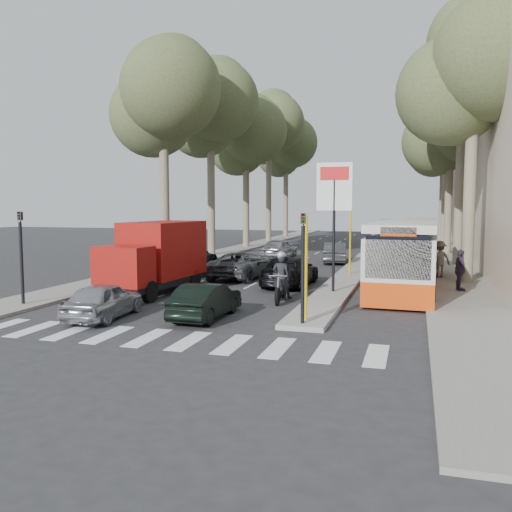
{
  "coord_description": "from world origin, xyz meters",
  "views": [
    {
      "loc": [
        6.58,
        -17.87,
        3.87
      ],
      "look_at": [
        -0.12,
        4.78,
        1.6
      ],
      "focal_mm": 38.0,
      "sensor_mm": 36.0,
      "label": 1
    }
  ],
  "objects": [
    {
      "name": "tree_l_b",
      "position": [
        -7.97,
        20.11,
        11.07
      ],
      "size": [
        7.4,
        7.2,
        14.88
      ],
      "color": "#6B604C",
      "rests_on": "ground"
    },
    {
      "name": "pedestrian_near",
      "position": [
        8.47,
        6.9,
        1.02
      ],
      "size": [
        0.77,
        1.15,
        1.8
      ],
      "primitive_type": "imported",
      "rotation": [
        0.0,
        0.0,
        1.82
      ],
      "color": "#3A2D44",
      "rests_on": "sidewalk_right"
    },
    {
      "name": "ground",
      "position": [
        0.0,
        0.0,
        0.0
      ],
      "size": [
        120.0,
        120.0,
        0.0
      ],
      "primitive_type": "plane",
      "color": "#28282B",
      "rests_on": "ground"
    },
    {
      "name": "queue_car_d",
      "position": [
        1.51,
        17.71,
        0.67
      ],
      "size": [
        1.9,
        4.2,
        1.34
      ],
      "primitive_type": "imported",
      "rotation": [
        0.0,
        0.0,
        3.26
      ],
      "color": "#4A4D52",
      "rests_on": "ground"
    },
    {
      "name": "city_bus",
      "position": [
        6.2,
        7.86,
        1.66
      ],
      "size": [
        3.03,
        12.04,
        3.15
      ],
      "rotation": [
        0.0,
        0.0,
        -0.04
      ],
      "color": "#DB410C",
      "rests_on": "ground"
    },
    {
      "name": "red_truck",
      "position": [
        -4.18,
        3.3,
        1.64
      ],
      "size": [
        2.66,
        5.97,
        3.1
      ],
      "rotation": [
        0.0,
        0.0,
        -0.09
      ],
      "color": "black",
      "rests_on": "ground"
    },
    {
      "name": "tree_r_b",
      "position": [
        9.23,
        18.11,
        11.42
      ],
      "size": [
        7.4,
        7.2,
        15.27
      ],
      "color": "#6B604C",
      "rests_on": "ground"
    },
    {
      "name": "traffic_light_island",
      "position": [
        3.25,
        -1.5,
        2.49
      ],
      "size": [
        0.16,
        0.41,
        3.6
      ],
      "color": "black",
      "rests_on": "ground"
    },
    {
      "name": "tree_l_d",
      "position": [
        -7.87,
        36.11,
        11.76
      ],
      "size": [
        7.4,
        7.2,
        15.66
      ],
      "color": "#6B604C",
      "rests_on": "ground"
    },
    {
      "name": "tree_l_a",
      "position": [
        -7.87,
        12.11,
        10.38
      ],
      "size": [
        7.4,
        7.2,
        14.1
      ],
      "color": "#6B604C",
      "rests_on": "ground"
    },
    {
      "name": "tree_l_c",
      "position": [
        -7.77,
        28.11,
        10.04
      ],
      "size": [
        7.4,
        7.2,
        13.71
      ],
      "color": "#6B604C",
      "rests_on": "ground"
    },
    {
      "name": "queue_car_a",
      "position": [
        -2.14,
        8.9,
        0.69
      ],
      "size": [
        2.54,
        5.05,
        1.37
      ],
      "primitive_type": "imported",
      "rotation": [
        0.0,
        0.0,
        3.09
      ],
      "color": "#52535A",
      "rests_on": "ground"
    },
    {
      "name": "tree_r_e",
      "position": [
        9.23,
        42.11,
        10.38
      ],
      "size": [
        7.4,
        7.2,
        14.1
      ],
      "color": "#6B604C",
      "rests_on": "ground"
    },
    {
      "name": "tree_r_c",
      "position": [
        9.03,
        26.11,
        9.69
      ],
      "size": [
        7.4,
        7.2,
        13.32
      ],
      "color": "#6B604C",
      "rests_on": "ground"
    },
    {
      "name": "pedestrian_far",
      "position": [
        7.79,
        11.3,
        1.06
      ],
      "size": [
        1.32,
        1.06,
        1.88
      ],
      "primitive_type": "imported",
      "rotation": [
        0.0,
        0.0,
        3.65
      ],
      "color": "#6E6052",
      "rests_on": "sidewalk_right"
    },
    {
      "name": "queue_car_b",
      "position": [
        0.89,
        7.0,
        0.71
      ],
      "size": [
        2.12,
        4.94,
        1.42
      ],
      "primitive_type": "imported",
      "rotation": [
        0.0,
        0.0,
        3.11
      ],
      "color": "black",
      "rests_on": "ground"
    },
    {
      "name": "queue_car_c",
      "position": [
        -2.72,
        19.28,
        0.72
      ],
      "size": [
        2.02,
        4.33,
        1.43
      ],
      "primitive_type": "imported",
      "rotation": [
        0.0,
        0.0,
        3.06
      ],
      "color": "#A4A6AC",
      "rests_on": "ground"
    },
    {
      "name": "tree_r_d",
      "position": [
        9.13,
        34.11,
        11.07
      ],
      "size": [
        7.4,
        7.2,
        14.88
      ],
      "color": "#6B604C",
      "rests_on": "ground"
    },
    {
      "name": "silver_hatchback",
      "position": [
        -3.5,
        -2.0,
        0.63
      ],
      "size": [
        1.71,
        3.77,
        1.26
      ],
      "primitive_type": "imported",
      "rotation": [
        0.0,
        0.0,
        3.2
      ],
      "color": "#ACAEB5",
      "rests_on": "ground"
    },
    {
      "name": "billboard",
      "position": [
        3.25,
        5.0,
        3.7
      ],
      "size": [
        1.5,
        12.1,
        5.6
      ],
      "color": "yellow",
      "rests_on": "ground"
    },
    {
      "name": "tree_l_e",
      "position": [
        -7.97,
        44.11,
        10.73
      ],
      "size": [
        7.4,
        7.2,
        14.49
      ],
      "color": "#6B604C",
      "rests_on": "ground"
    },
    {
      "name": "median_left",
      "position": [
        -8.0,
        28.0,
        0.06
      ],
      "size": [
        2.4,
        64.0,
        0.12
      ],
      "primitive_type": "cube",
      "color": "gray",
      "rests_on": "ground"
    },
    {
      "name": "queue_car_e",
      "position": [
        -6.21,
        11.37,
        0.75
      ],
      "size": [
        2.12,
        5.18,
        1.5
      ],
      "primitive_type": "imported",
      "rotation": [
        0.0,
        0.0,
        3.14
      ],
      "color": "black",
      "rests_on": "ground"
    },
    {
      "name": "dark_hatchback",
      "position": [
        -0.18,
        -1.0,
        0.61
      ],
      "size": [
        1.37,
        3.71,
        1.21
      ],
      "primitive_type": "imported",
      "rotation": [
        0.0,
        0.0,
        3.12
      ],
      "color": "black",
      "rests_on": "ground"
    },
    {
      "name": "sidewalk_right",
      "position": [
        8.6,
        25.0,
        0.06
      ],
      "size": [
        3.2,
        70.0,
        0.12
      ],
      "primitive_type": "cube",
      "color": "gray",
      "rests_on": "ground"
    },
    {
      "name": "traffic_island",
      "position": [
        3.25,
        11.0,
        0.08
      ],
      "size": [
        1.5,
        26.0,
        0.16
      ],
      "primitive_type": "cube",
      "color": "gray",
      "rests_on": "ground"
    },
    {
      "name": "traffic_light_left",
      "position": [
        -7.6,
        -1.0,
        2.49
      ],
      "size": [
        0.16,
        0.41,
        3.6
      ],
      "color": "black",
      "rests_on": "ground"
    },
    {
      "name": "tree_r_a",
      "position": [
        9.13,
        10.11,
        10.38
      ],
      "size": [
        7.4,
        7.2,
        14.1
      ],
      "color": "#6B604C",
      "rests_on": "ground"
    },
    {
      "name": "motorcycle",
      "position": [
        1.48,
        3.01,
        0.92
      ],
      "size": [
        0.89,
        2.37,
        2.01
      ],
      "rotation": [
        0.0,
        0.0,
        0.09
      ],
      "color": "black",
      "rests_on": "ground"
    }
  ]
}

